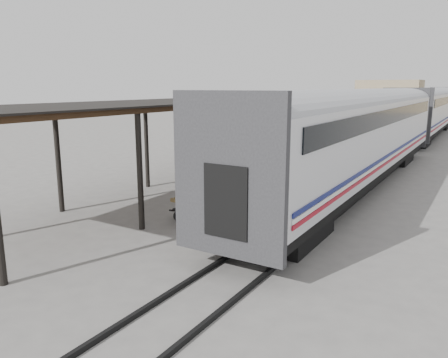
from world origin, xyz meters
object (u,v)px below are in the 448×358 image
at_px(baggage_cart, 206,201).
at_px(pedestrian, 285,149).
at_px(porter, 202,174).
at_px(luggage_tug, 316,150).

bearing_deg(baggage_cart, pedestrian, 111.02).
bearing_deg(pedestrian, baggage_cart, 106.19).
relative_size(baggage_cart, porter, 1.42).
height_order(luggage_tug, pedestrian, pedestrian).
bearing_deg(porter, luggage_tug, 3.07).
height_order(luggage_tug, porter, porter).
distance_m(luggage_tug, porter, 15.94).
distance_m(luggage_tug, pedestrian, 3.06).
bearing_deg(luggage_tug, porter, -65.80).
relative_size(luggage_tug, pedestrian, 0.88).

